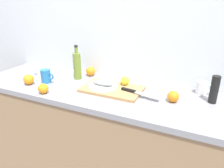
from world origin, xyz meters
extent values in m
cube|color=silver|center=(0.00, 0.33, 1.25)|extent=(3.20, 0.05, 2.50)
cube|color=#9E7A56|center=(0.00, 0.00, 0.43)|extent=(2.00, 0.58, 0.86)
cube|color=gray|center=(0.00, 0.00, 0.88)|extent=(2.00, 0.60, 0.04)
cube|color=tan|center=(0.12, 0.02, 0.91)|extent=(0.44, 0.27, 0.02)
cylinder|color=white|center=(0.05, 0.01, 0.93)|extent=(0.22, 0.22, 0.01)
ellipsoid|color=#999E99|center=(0.05, 0.01, 0.95)|extent=(0.17, 0.07, 0.04)
cube|color=silver|center=(0.39, -0.02, 0.93)|extent=(0.18, 0.06, 0.00)
cube|color=black|center=(0.25, 0.01, 0.93)|extent=(0.11, 0.04, 0.02)
sphere|color=yellow|center=(0.18, 0.11, 0.95)|extent=(0.07, 0.07, 0.07)
cylinder|color=olive|center=(-0.25, 0.12, 1.01)|extent=(0.06, 0.06, 0.22)
cylinder|color=olive|center=(-0.25, 0.12, 1.14)|extent=(0.03, 0.03, 0.05)
cylinder|color=black|center=(-0.25, 0.12, 1.18)|extent=(0.03, 0.03, 0.02)
cylinder|color=white|center=(0.72, 0.23, 0.95)|extent=(0.08, 0.08, 0.09)
torus|color=white|center=(0.77, 0.23, 0.95)|extent=(0.06, 0.01, 0.06)
cylinder|color=white|center=(-0.70, 0.04, 0.95)|extent=(0.08, 0.08, 0.09)
torus|color=white|center=(-0.64, 0.04, 0.95)|extent=(0.06, 0.01, 0.06)
cylinder|color=#2672B2|center=(-0.43, -0.06, 0.95)|extent=(0.08, 0.08, 0.11)
torus|color=#2672B2|center=(-0.38, -0.06, 0.96)|extent=(0.06, 0.01, 0.06)
sphere|color=orange|center=(-0.53, -0.15, 0.94)|extent=(0.08, 0.08, 0.08)
sphere|color=orange|center=(0.56, 0.01, 0.94)|extent=(0.08, 0.08, 0.08)
sphere|color=orange|center=(-0.31, -0.24, 0.94)|extent=(0.07, 0.07, 0.07)
sphere|color=orange|center=(-0.19, 0.23, 0.94)|extent=(0.08, 0.08, 0.08)
cylinder|color=black|center=(0.79, 0.11, 0.99)|extent=(0.05, 0.05, 0.18)
camera|label=1|loc=(0.71, -1.27, 1.52)|focal=33.50mm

